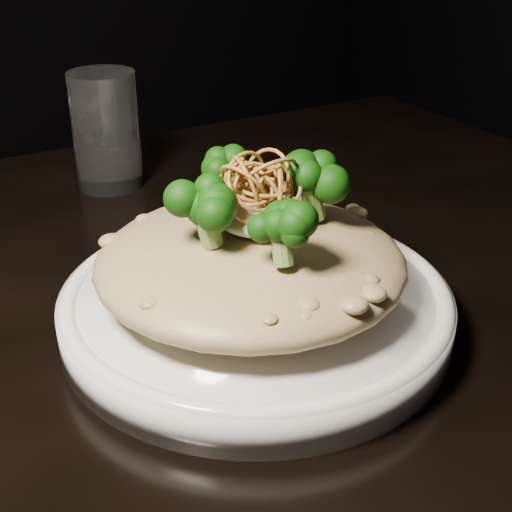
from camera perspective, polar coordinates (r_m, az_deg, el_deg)
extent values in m
cube|color=black|center=(0.52, -9.69, -7.35)|extent=(1.10, 0.80, 0.04)
cylinder|color=black|center=(1.17, 8.21, -7.64)|extent=(0.05, 0.05, 0.71)
cylinder|color=silver|center=(0.50, 0.00, -4.17)|extent=(0.27, 0.27, 0.03)
ellipsoid|color=brown|center=(0.48, -0.45, -0.41)|extent=(0.21, 0.21, 0.05)
ellipsoid|color=silver|center=(0.47, 0.38, 3.28)|extent=(0.06, 0.06, 0.02)
cylinder|color=white|center=(0.74, -11.91, 9.78)|extent=(0.07, 0.07, 0.12)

